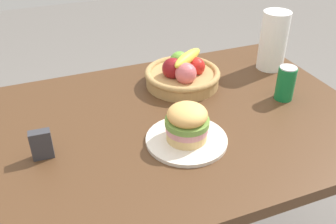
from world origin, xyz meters
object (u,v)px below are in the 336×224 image
plate (186,140)px  sandwich (187,122)px  napkin_holder (41,145)px  paper_towel_roll (273,41)px  soda_can (286,83)px  fruit_basket (183,74)px

plate → sandwich: size_ratio=1.88×
napkin_holder → paper_towel_roll: bearing=18.3°
soda_can → paper_towel_roll: 0.26m
paper_towel_roll → napkin_holder: size_ratio=2.67×
sandwich → plate: bearing=0.0°
sandwich → fruit_basket: bearing=68.6°
plate → paper_towel_roll: size_ratio=1.05×
paper_towel_roll → napkin_holder: bearing=-164.9°
plate → sandwich: (0.00, 0.00, 0.06)m
sandwich → napkin_holder: (-0.42, 0.08, -0.03)m
plate → napkin_holder: bearing=168.5°
fruit_basket → paper_towel_roll: size_ratio=1.21×
napkin_holder → soda_can: bearing=4.6°
soda_can → fruit_basket: bearing=142.6°
sandwich → paper_towel_roll: (0.54, 0.34, 0.05)m
plate → fruit_basket: (0.13, 0.34, 0.04)m
sandwich → soda_can: (0.43, 0.11, -0.01)m
napkin_holder → sandwich: bearing=-8.4°
sandwich → fruit_basket: fruit_basket is taller
plate → napkin_holder: (-0.42, 0.08, 0.04)m
plate → sandwich: 0.06m
sandwich → napkin_holder: bearing=168.5°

